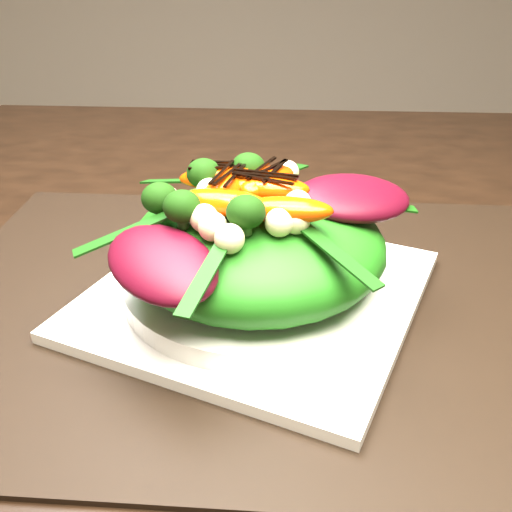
# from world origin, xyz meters

# --- Properties ---
(placemat) EXTENTS (0.55, 0.42, 0.00)m
(placemat) POSITION_xyz_m (-0.32, -0.15, 0.75)
(placemat) COLOR black
(placemat) RESTS_ON dining_table
(plate_base) EXTENTS (0.33, 0.33, 0.01)m
(plate_base) POSITION_xyz_m (-0.32, -0.15, 0.76)
(plate_base) COLOR white
(plate_base) RESTS_ON placemat
(salad_bowl) EXTENTS (0.27, 0.27, 0.02)m
(salad_bowl) POSITION_xyz_m (-0.32, -0.15, 0.77)
(salad_bowl) COLOR white
(salad_bowl) RESTS_ON plate_base
(lettuce_mound) EXTENTS (0.26, 0.26, 0.07)m
(lettuce_mound) POSITION_xyz_m (-0.32, -0.15, 0.81)
(lettuce_mound) COLOR #216713
(lettuce_mound) RESTS_ON salad_bowl
(radicchio_leaf) EXTENTS (0.12, 0.10, 0.02)m
(radicchio_leaf) POSITION_xyz_m (-0.24, -0.13, 0.84)
(radicchio_leaf) COLOR #3D0612
(radicchio_leaf) RESTS_ON lettuce_mound
(orange_segment) EXTENTS (0.08, 0.06, 0.02)m
(orange_segment) POSITION_xyz_m (-0.32, -0.13, 0.85)
(orange_segment) COLOR #F23903
(orange_segment) RESTS_ON lettuce_mound
(broccoli_floret) EXTENTS (0.04, 0.04, 0.04)m
(broccoli_floret) POSITION_xyz_m (-0.37, -0.12, 0.86)
(broccoli_floret) COLOR black
(broccoli_floret) RESTS_ON lettuce_mound
(macadamia_nut) EXTENTS (0.03, 0.03, 0.02)m
(macadamia_nut) POSITION_xyz_m (-0.28, -0.19, 0.85)
(macadamia_nut) COLOR beige
(macadamia_nut) RESTS_ON lettuce_mound
(balsamic_drizzle) EXTENTS (0.04, 0.02, 0.00)m
(balsamic_drizzle) POSITION_xyz_m (-0.32, -0.13, 0.86)
(balsamic_drizzle) COLOR black
(balsamic_drizzle) RESTS_ON orange_segment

